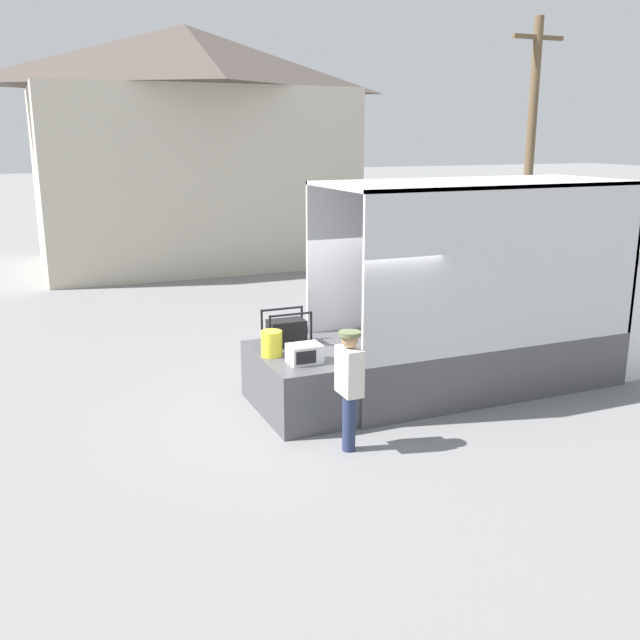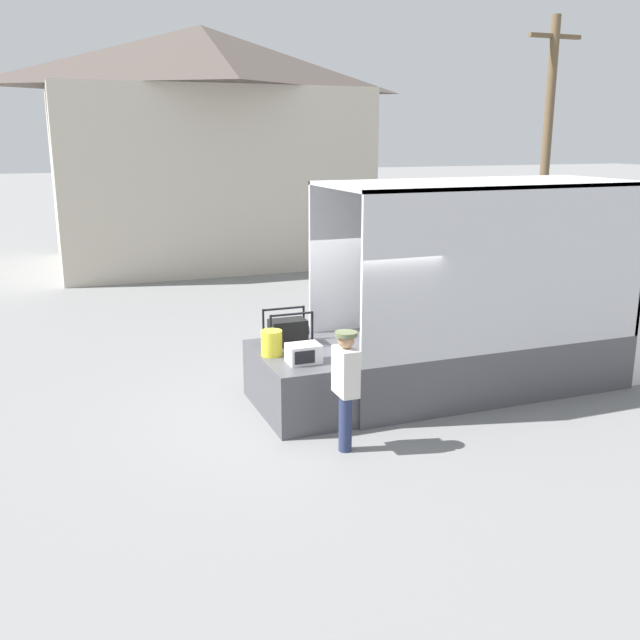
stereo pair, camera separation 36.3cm
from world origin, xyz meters
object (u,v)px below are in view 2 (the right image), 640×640
Objects in this scene: worker_person at (346,379)px; box_truck at (536,327)px; portable_generator at (289,331)px; orange_bucket at (272,343)px; microwave at (304,353)px; utility_pole at (547,143)px.

box_truck is at bearing 20.74° from worker_person.
worker_person reaches higher than portable_generator.
orange_bucket is at bearing 107.03° from worker_person.
microwave is at bearing 98.85° from worker_person.
orange_bucket is 0.05× the size of utility_pole.
microwave is 0.06× the size of utility_pole.
utility_pole reaches higher than orange_bucket.
utility_pole reaches higher than microwave.
worker_person is at bearing -72.97° from orange_bucket.
worker_person is 0.22× the size of utility_pole.
microwave is 1.23× the size of orange_bucket.
worker_person is at bearing -87.96° from portable_generator.
box_truck reaches higher than portable_generator.
box_truck is at bearing 5.93° from microwave.
microwave is at bearing -57.08° from orange_bucket.
portable_generator is 1.85× the size of orange_bucket.
box_truck is 4.49m from microwave.
worker_person is at bearing -81.15° from microwave.
portable_generator is 13.97m from utility_pole.
box_truck is 9.51× the size of portable_generator.
box_truck is 14.31× the size of microwave.
portable_generator is at bearing 92.04° from worker_person.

